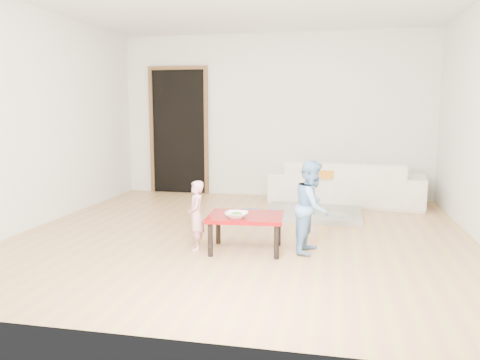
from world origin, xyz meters
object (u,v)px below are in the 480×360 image
(sofa, at_px, (346,182))
(red_table, at_px, (246,233))
(bowl, at_px, (237,215))
(child_pink, at_px, (196,216))
(basin, at_px, (251,216))
(child_blue, at_px, (312,207))

(sofa, bearing_deg, red_table, 76.20)
(bowl, relative_size, child_pink, 0.32)
(child_pink, distance_m, basin, 1.42)
(child_pink, bearing_deg, child_blue, 79.68)
(child_blue, bearing_deg, sofa, 2.17)
(red_table, bearing_deg, child_pink, -173.31)
(sofa, height_order, basin, sofa)
(basin, bearing_deg, child_blue, -55.19)
(bowl, xyz_separation_m, child_pink, (-0.43, 0.08, -0.04))
(bowl, bearing_deg, sofa, 68.81)
(sofa, bearing_deg, child_pink, 68.06)
(bowl, xyz_separation_m, child_blue, (0.71, 0.24, 0.06))
(sofa, relative_size, child_pink, 3.19)
(red_table, bearing_deg, basin, 98.30)
(child_blue, bearing_deg, bowl, 119.14)
(sofa, xyz_separation_m, bowl, (-1.08, -2.80, 0.07))
(child_pink, bearing_deg, sofa, 132.62)
(red_table, bearing_deg, sofa, 69.01)
(red_table, bearing_deg, child_blue, 8.88)
(sofa, height_order, bowl, sofa)
(basin, bearing_deg, child_pink, -102.69)
(red_table, xyz_separation_m, child_blue, (0.64, 0.10, 0.27))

